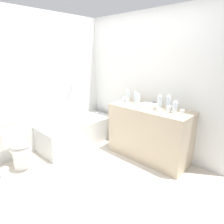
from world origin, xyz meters
TOP-DOWN VIEW (x-y plane):
  - ground_plane at (0.00, 0.00)m, footprint 3.89×3.89m
  - wall_back_tiled at (0.00, 1.36)m, footprint 3.29×0.10m
  - wall_right_mirror at (1.49, 0.00)m, footprint 0.10×3.01m
  - bathtub at (0.62, 0.98)m, footprint 1.48×0.64m
  - toilet at (-0.52, 1.00)m, footprint 0.35×0.53m
  - vanity_counter at (1.16, -0.32)m, footprint 0.57×1.37m
  - sink_basin at (1.15, -0.29)m, footprint 0.29×0.29m
  - sink_faucet at (1.33, -0.29)m, footprint 0.10×0.15m
  - water_bottle_0 at (1.21, -0.60)m, footprint 0.06×0.06m
  - water_bottle_1 at (1.13, -0.50)m, footprint 0.07×0.07m
  - water_bottle_2 at (1.18, 0.18)m, footprint 0.07×0.07m
  - water_bottle_3 at (1.14, -0.74)m, footprint 0.07×0.07m
  - water_bottle_4 at (1.18, 0.01)m, footprint 0.06×0.06m
  - water_bottle_5 at (1.13, -0.09)m, footprint 0.07×0.07m
  - drinking_glass_0 at (1.14, -0.86)m, footprint 0.06×0.06m
  - drinking_glass_1 at (1.13, -0.66)m, footprint 0.06×0.06m
  - drinking_glass_2 at (1.19, 0.27)m, footprint 0.07×0.07m
  - bath_mat at (0.48, 0.44)m, footprint 0.50×0.36m
  - toilet_paper_roll at (-0.78, 0.90)m, footprint 0.11×0.11m

SIDE VIEW (x-z plane):
  - ground_plane at x=0.00m, z-range 0.00..0.00m
  - bath_mat at x=0.48m, z-range 0.00..0.01m
  - toilet_paper_roll at x=-0.78m, z-range 0.00..0.14m
  - bathtub at x=0.62m, z-range -0.34..0.87m
  - toilet at x=-0.52m, z-range 0.02..0.66m
  - vanity_counter at x=1.16m, z-range 0.00..0.90m
  - sink_basin at x=1.15m, z-range 0.90..0.96m
  - sink_faucet at x=1.33m, z-range 0.89..0.97m
  - drinking_glass_0 at x=1.14m, z-range 0.90..0.98m
  - drinking_glass_2 at x=1.19m, z-range 0.90..0.98m
  - drinking_glass_1 at x=1.13m, z-range 0.90..1.00m
  - water_bottle_3 at x=1.14m, z-range 0.89..1.08m
  - water_bottle_5 at x=1.13m, z-range 0.89..1.10m
  - water_bottle_4 at x=1.18m, z-range 0.89..1.12m
  - water_bottle_2 at x=1.18m, z-range 0.89..1.13m
  - water_bottle_1 at x=1.13m, z-range 0.89..1.14m
  - water_bottle_0 at x=1.21m, z-range 0.89..1.14m
  - wall_back_tiled at x=0.00m, z-range 0.00..2.45m
  - wall_right_mirror at x=1.49m, z-range 0.00..2.45m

